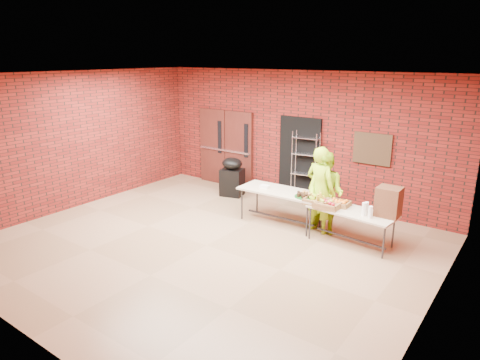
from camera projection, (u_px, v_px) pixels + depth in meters
name	position (u px, v px, depth m)	size (l,w,h in m)	color
room	(205.00, 165.00, 7.81)	(8.08, 7.08, 3.28)	#8A6B4A
double_doors	(226.00, 148.00, 11.87)	(1.78, 0.12, 2.10)	#441A13
dark_doorway	(299.00, 159.00, 10.59)	(1.10, 0.06, 2.10)	black
bronze_plaque	(372.00, 149.00, 9.42)	(0.85, 0.04, 0.70)	#3A2717
wire_rack	(305.00, 168.00, 10.39)	(0.65, 0.22, 1.79)	silver
table_left	(281.00, 193.00, 9.18)	(1.84, 0.80, 0.75)	#B8A88C
table_right	(352.00, 213.00, 8.18)	(1.71, 0.85, 0.68)	#B8A88C
basket_bananas	(317.00, 201.00, 8.50)	(0.49, 0.38, 0.15)	#9F7240
basket_oranges	(339.00, 203.00, 8.41)	(0.41, 0.32, 0.13)	#9F7240
basket_apples	(327.00, 204.00, 8.31)	(0.48, 0.37, 0.15)	#9F7240
muffin_tray	(305.00, 195.00, 8.72)	(0.45, 0.45, 0.11)	#144B17
napkin_box	(265.00, 187.00, 9.32)	(0.20, 0.13, 0.07)	white
coffee_dispenser	(389.00, 202.00, 7.82)	(0.42, 0.38, 0.55)	brown
cup_stack_front	(364.00, 209.00, 7.88)	(0.08, 0.08, 0.25)	white
cup_stack_mid	(370.00, 212.00, 7.76)	(0.08, 0.08, 0.23)	white
cup_stack_back	(366.00, 208.00, 7.98)	(0.07, 0.07, 0.22)	white
covered_grill	(232.00, 177.00, 11.08)	(0.65, 0.59, 1.01)	black
volunteer_woman	(320.00, 190.00, 8.70)	(0.66, 0.43, 1.80)	#98CA16
volunteer_man	(325.00, 193.00, 8.64)	(0.83, 0.64, 1.70)	#98CA16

